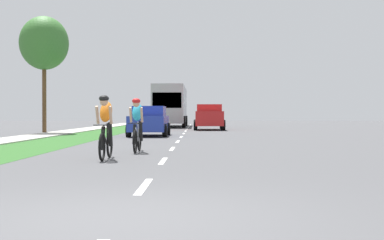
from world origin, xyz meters
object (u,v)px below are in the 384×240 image
(cyclist_trailing, at_px, (137,125))
(street_tree_near, at_px, (44,44))
(sedan_blue, at_px, (149,121))
(suv_red, at_px, (209,116))
(cyclist_lead, at_px, (106,127))
(bus_silver, at_px, (171,104))

(cyclist_trailing, bearing_deg, street_tree_near, 115.82)
(sedan_blue, bearing_deg, street_tree_near, 150.28)
(suv_red, bearing_deg, street_tree_near, -146.08)
(cyclist_trailing, xyz_separation_m, suv_red, (2.55, 21.46, 0.14))
(cyclist_lead, xyz_separation_m, cyclist_trailing, (0.49, 2.46, 0.00))
(street_tree_near, bearing_deg, sedan_blue, -29.72)
(bus_silver, distance_m, street_tree_near, 17.10)
(street_tree_near, bearing_deg, cyclist_lead, -68.83)
(bus_silver, bearing_deg, suv_red, -70.30)
(cyclist_trailing, bearing_deg, suv_red, 83.22)
(cyclist_trailing, distance_m, street_tree_near, 17.13)
(suv_red, bearing_deg, sedan_blue, -107.61)
(cyclist_lead, distance_m, bus_silver, 32.82)
(cyclist_trailing, height_order, street_tree_near, street_tree_near)
(street_tree_near, bearing_deg, cyclist_trailing, -64.18)
(suv_red, distance_m, bus_silver, 9.50)
(bus_silver, bearing_deg, street_tree_near, -113.05)
(sedan_blue, distance_m, street_tree_near, 8.71)
(suv_red, relative_size, bus_silver, 0.41)
(suv_red, height_order, street_tree_near, street_tree_near)
(suv_red, xyz_separation_m, bus_silver, (-3.18, 8.89, 1.03))
(bus_silver, bearing_deg, cyclist_trailing, -88.81)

